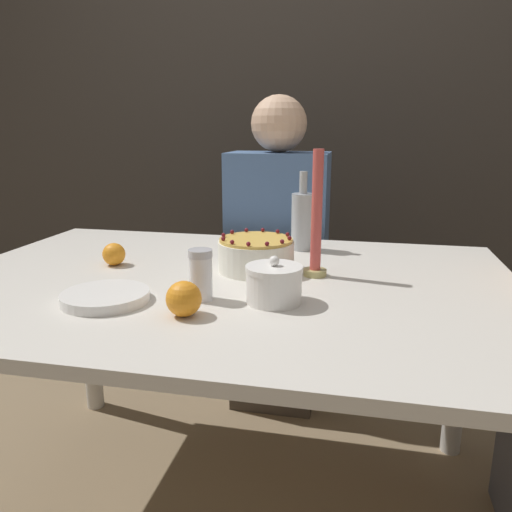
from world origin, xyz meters
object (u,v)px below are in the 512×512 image
at_px(cake, 256,255).
at_px(candle, 316,224).
at_px(sugar_bowl, 274,284).
at_px(person_man_blue_shirt, 277,273).
at_px(sugar_shaker, 201,275).
at_px(bottle, 302,220).

height_order(cake, candle, candle).
bearing_deg(sugar_bowl, person_man_blue_shirt, 99.18).
height_order(cake, sugar_bowl, sugar_bowl).
bearing_deg(cake, sugar_shaker, -105.24).
height_order(cake, sugar_shaker, sugar_shaker).
bearing_deg(sugar_shaker, cake, 74.76).
bearing_deg(sugar_shaker, bottle, 72.90).
distance_m(sugar_shaker, candle, 0.36).
distance_m(cake, bottle, 0.30).
bearing_deg(bottle, person_man_blue_shirt, 111.65).
bearing_deg(sugar_shaker, candle, 46.52).
bearing_deg(candle, sugar_bowl, -107.01).
bearing_deg(candle, bottle, 103.90).
distance_m(sugar_bowl, sugar_shaker, 0.17).
distance_m(candle, bottle, 0.31).
bearing_deg(bottle, sugar_bowl, -89.91).
relative_size(sugar_shaker, candle, 0.36).
distance_m(bottle, person_man_blue_shirt, 0.49).
xyz_separation_m(sugar_bowl, bottle, (-0.00, 0.53, 0.05)).
bearing_deg(candle, cake, 175.15).
height_order(bottle, person_man_blue_shirt, person_man_blue_shirt).
distance_m(cake, person_man_blue_shirt, 0.69).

